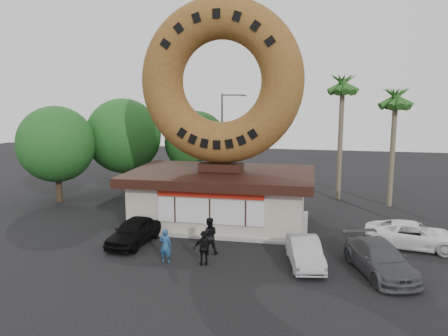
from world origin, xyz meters
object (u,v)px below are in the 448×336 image
Objects in this scene: person_center at (209,236)px; car_silver at (305,252)px; donut_shop at (221,195)px; car_grey at (380,259)px; person_left at (166,246)px; giant_donut at (221,81)px; car_white at (413,235)px; car_black at (134,231)px; person_right at (204,248)px; street_lamp at (224,136)px.

person_center is 4.79m from car_silver.
car_grey is at bearing -36.25° from donut_shop.
giant_donut is at bearing -96.78° from person_left.
car_white is at bearing -12.41° from donut_shop.
car_grey is (9.79, 0.64, -0.14)m from person_left.
giant_donut is (0.00, 0.02, 6.92)m from donut_shop.
person_left is (-1.26, -6.91, -7.86)m from giant_donut.
car_grey is (12.31, -1.54, -0.00)m from car_black.
car_silver is (5.24, -5.95, -8.05)m from giant_donut.
giant_donut reaches higher than car_grey.
donut_shop is 6.96m from person_right.
giant_donut reaches higher than person_center.
person_center reaches higher than car_grey.
car_silver is at bearing -48.65° from giant_donut.
person_left is 0.43× the size of car_silver.
donut_shop is 7.99m from car_silver.
person_right is at bearing -81.66° from street_lamp.
car_silver is 0.81× the size of car_grey.
person_left is at bearing -19.82° from person_right.
car_black is (-2.52, 2.18, -0.13)m from person_left.
giant_donut is 11.01m from street_lamp.
street_lamp is at bearing -84.44° from person_left.
car_grey reaches higher than car_white.
donut_shop is 2.88× the size of car_silver.
donut_shop is 2.35× the size of car_grey.
person_center is at bearing -135.12° from person_left.
giant_donut is 2.03× the size of car_white.
car_silver is at bearing -2.22° from car_black.
person_right is at bearing 122.77° from car_white.
car_grey is at bearing -36.32° from giant_donut.
person_right is 4.91m from car_black.
car_silver is (4.74, -0.57, -0.29)m from person_center.
person_left is at bearing 166.00° from car_grey.
person_center is at bearing -105.70° from person_right.
donut_shop is 2.32× the size of car_white.
person_left is at bearing 119.46° from car_white.
car_silver is 3.31m from car_grey.
car_grey is (7.91, 0.62, -0.14)m from person_right.
giant_donut is 5.88× the size of person_left.
person_right reaches higher than car_white.
car_white is at bearing -12.49° from giant_donut.
person_right is at bearing 80.05° from person_center.
car_silver is (9.02, -1.22, -0.06)m from car_black.
person_center is at bearing -81.32° from street_lamp.
donut_shop is 10.63m from car_grey.
person_left reaches higher than car_black.
street_lamp reaches higher than donut_shop.
street_lamp is 4.28× the size of person_center.
car_black is (-4.40, 2.16, -0.14)m from person_right.
street_lamp is (-1.86, 10.00, -4.21)m from giant_donut.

